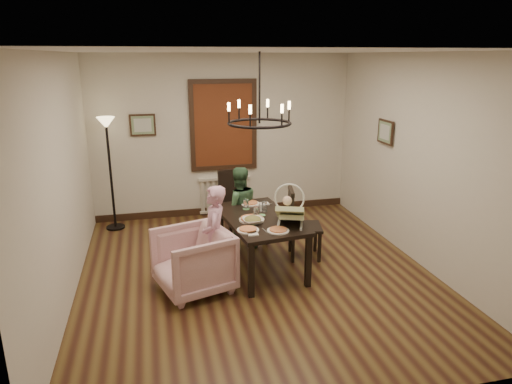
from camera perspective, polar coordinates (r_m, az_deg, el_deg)
name	(u,v)px	position (r m, az deg, el deg)	size (l,w,h in m)	color
room_shell	(250,164)	(5.95, -0.75, 3.57)	(4.51, 5.00, 2.81)	brown
dining_table	(259,223)	(6.02, 0.40, -3.89)	(1.05, 1.64, 0.72)	black
chair_far	(237,203)	(7.17, -2.39, -1.44)	(0.46, 0.46, 1.04)	black
chair_right	(305,223)	(6.41, 6.15, -3.87)	(0.45, 0.45, 1.02)	black
armchair	(193,261)	(5.59, -7.84, -8.52)	(0.82, 0.85, 0.77)	beige
elderly_woman	(215,245)	(5.63, -5.19, -6.60)	(0.39, 0.25, 1.06)	#D395B0
seated_man	(239,215)	(6.70, -2.17, -2.86)	(0.50, 0.39, 1.02)	#385E3D
baby_bouncer	(290,211)	(5.67, 4.31, -2.38)	(0.40, 0.55, 0.36)	#C0CA8B
salad_bowl	(253,220)	(5.76, -0.42, -3.54)	(0.31, 0.31, 0.08)	white
pizza_platter	(252,219)	(5.85, -0.53, -3.39)	(0.32, 0.32, 0.04)	tan
drinking_glass	(256,212)	(5.94, -0.05, -2.49)	(0.08, 0.08, 0.15)	silver
window_blinds	(224,125)	(7.94, -4.08, 8.30)	(1.00, 0.03, 1.40)	maroon
radiator	(225,195)	(8.23, -3.93, -0.32)	(0.92, 0.12, 0.62)	silver
picture_back	(143,125)	(7.84, -13.98, 8.12)	(0.42, 0.03, 0.36)	black
picture_right	(385,132)	(7.18, 15.88, 7.24)	(0.42, 0.03, 0.36)	black
floor_lamp	(111,176)	(7.70, -17.69, 1.97)	(0.30, 0.30, 1.80)	black
chandelier	(259,123)	(5.69, 0.43, 8.59)	(0.80, 0.80, 0.04)	black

